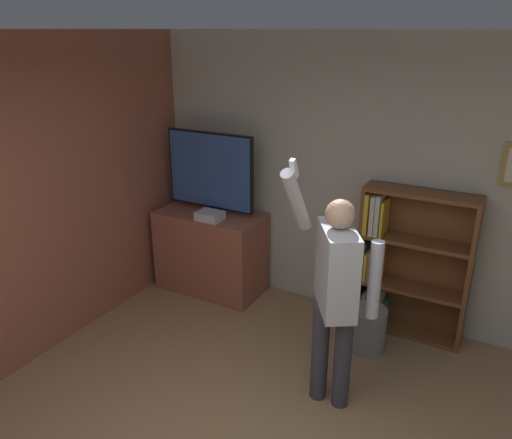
# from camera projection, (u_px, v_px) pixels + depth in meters

# --- Properties ---
(wall_back) EXTENTS (6.70, 0.09, 2.70)m
(wall_back) POSITION_uv_depth(u_px,v_px,m) (383.00, 185.00, 4.61)
(wall_back) COLOR #B2AD9E
(wall_back) RESTS_ON ground_plane
(wall_side_brick) EXTENTS (0.06, 4.44, 2.70)m
(wall_side_brick) POSITION_uv_depth(u_px,v_px,m) (79.00, 189.00, 4.50)
(wall_side_brick) COLOR #93513D
(wall_side_brick) RESTS_ON ground_plane
(tv_ledge) EXTENTS (1.12, 0.59, 0.88)m
(tv_ledge) POSITION_uv_depth(u_px,v_px,m) (211.00, 251.00, 5.41)
(tv_ledge) COLOR #93513D
(tv_ledge) RESTS_ON ground_plane
(television) EXTENTS (1.00, 0.22, 0.85)m
(television) POSITION_uv_depth(u_px,v_px,m) (210.00, 172.00, 5.12)
(television) COLOR black
(television) RESTS_ON tv_ledge
(game_console) EXTENTS (0.26, 0.21, 0.09)m
(game_console) POSITION_uv_depth(u_px,v_px,m) (210.00, 216.00, 5.05)
(game_console) COLOR silver
(game_console) RESTS_ON tv_ledge
(bookshelf) EXTENTS (0.99, 0.28, 1.40)m
(bookshelf) POSITION_uv_depth(u_px,v_px,m) (401.00, 264.00, 4.58)
(bookshelf) COLOR brown
(bookshelf) RESTS_ON ground_plane
(person) EXTENTS (0.63, 0.58, 1.93)m
(person) POSITION_uv_depth(u_px,v_px,m) (335.00, 285.00, 3.52)
(person) COLOR #383842
(person) RESTS_ON ground_plane
(waste_bin) EXTENTS (0.33, 0.33, 0.40)m
(waste_bin) POSITION_uv_depth(u_px,v_px,m) (367.00, 329.00, 4.44)
(waste_bin) COLOR gray
(waste_bin) RESTS_ON ground_plane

